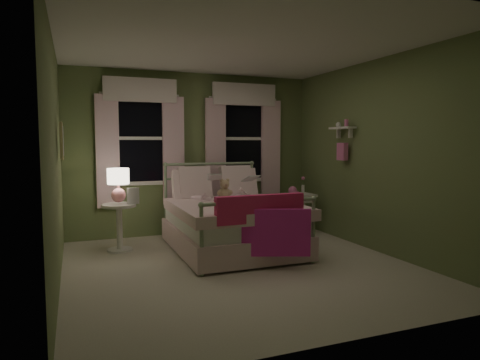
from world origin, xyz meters
name	(u,v)px	position (x,y,z in m)	size (l,w,h in m)	color
room_shell	(241,158)	(0.00, 0.00, 1.30)	(4.20, 4.20, 4.20)	beige
bed	(231,222)	(0.17, 0.81, 0.38)	(1.58, 2.04, 1.18)	white
pink_throw	(261,218)	(0.17, -0.22, 0.61)	(1.10, 0.43, 0.71)	#E02B66
child_left	(202,179)	(-0.11, 1.23, 0.97)	(0.29, 0.19, 0.79)	#F7D1DD
child_right	(239,182)	(0.45, 1.23, 0.89)	(0.31, 0.24, 0.64)	#F7D1DD
book_left	(208,180)	(-0.11, 0.98, 0.96)	(0.20, 0.27, 0.03)	beige
book_right	(245,182)	(0.45, 0.98, 0.92)	(0.20, 0.27, 0.02)	beige
teddy_bear	(224,191)	(0.17, 1.07, 0.79)	(0.23, 0.19, 0.31)	tan
nightstand_left	(119,221)	(-1.27, 1.29, 0.42)	(0.46, 0.46, 0.65)	white
table_lamp	(118,182)	(-1.27, 1.29, 0.95)	(0.29, 0.29, 0.46)	pink
book_nightstand	(127,204)	(-1.17, 1.21, 0.66)	(0.16, 0.22, 0.02)	beige
nightstand_right	(298,200)	(1.56, 1.41, 0.55)	(0.50, 0.40, 0.64)	white
pink_toy	(293,191)	(1.46, 1.41, 0.71)	(0.14, 0.18, 0.14)	pink
bud_vase	(303,185)	(1.68, 1.46, 0.79)	(0.06, 0.06, 0.28)	white
window_left	(141,133)	(-0.85, 2.03, 1.62)	(1.34, 0.13, 1.96)	black
window_right	(244,134)	(0.85, 2.03, 1.62)	(1.34, 0.13, 1.96)	black
wall_shelf	(342,140)	(1.90, 0.70, 1.52)	(0.15, 0.50, 0.60)	white
framed_picture	(62,141)	(-1.95, 0.60, 1.50)	(0.03, 0.32, 0.42)	beige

